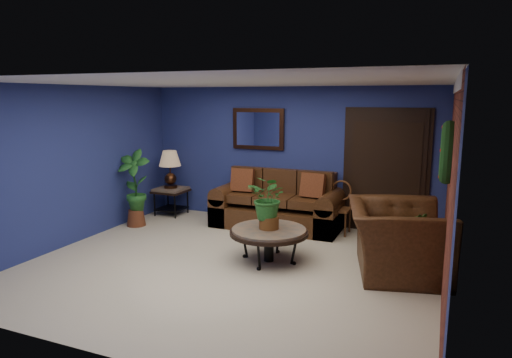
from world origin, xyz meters
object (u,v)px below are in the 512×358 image
at_px(sofa, 278,208).
at_px(table_lamp, 170,165).
at_px(armchair, 397,239).
at_px(end_table, 171,194).
at_px(side_chair, 340,204).
at_px(coffee_table, 269,233).

relative_size(sofa, table_lamp, 3.18).
bearing_deg(armchair, end_table, 58.32).
bearing_deg(sofa, side_chair, 1.61).
bearing_deg(table_lamp, side_chair, 1.14).
relative_size(sofa, coffee_table, 2.04).
height_order(table_lamp, armchair, table_lamp).
height_order(coffee_table, end_table, end_table).
distance_m(sofa, side_chair, 1.12).
bearing_deg(end_table, armchair, -18.06).
distance_m(end_table, side_chair, 3.35).
bearing_deg(armchair, table_lamp, 58.32).
relative_size(end_table, armchair, 0.42).
relative_size(coffee_table, side_chair, 1.24).
bearing_deg(table_lamp, armchair, -18.06).
relative_size(end_table, side_chair, 0.66).
bearing_deg(sofa, table_lamp, -179.09).
xyz_separation_m(sofa, table_lamp, (-2.25, -0.04, 0.67)).
bearing_deg(sofa, armchair, -34.06).
bearing_deg(sofa, end_table, -179.09).
relative_size(coffee_table, end_table, 1.89).
distance_m(coffee_table, table_lamp, 3.27).
distance_m(sofa, coffee_table, 1.81).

